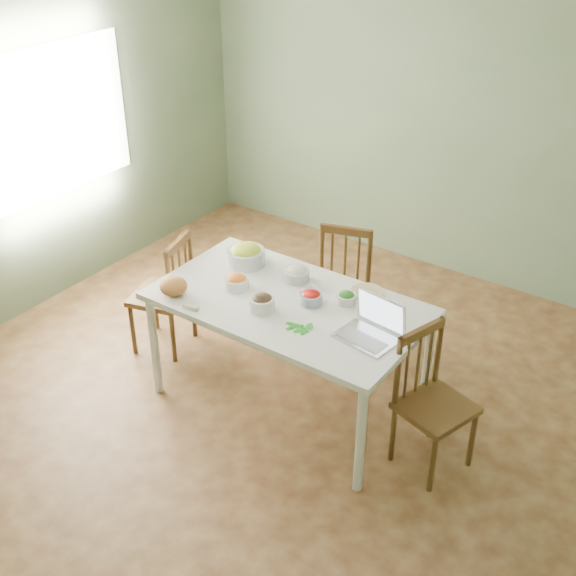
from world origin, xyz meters
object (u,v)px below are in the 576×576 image
Objects in this scene: chair_left at (161,292)px; chair_far at (338,296)px; dining_table at (288,353)px; chair_right at (436,405)px; bread_boule at (173,286)px; laptop at (367,322)px; bowl_squash at (246,255)px.

chair_far is at bearing 106.43° from chair_left.
chair_right is at bearing 1.14° from dining_table.
bread_boule reaches higher than dining_table.
laptop is (-0.46, -0.11, 0.49)m from chair_right.
chair_left is 0.76m from bread_boule.
chair_right is 2.64× the size of laptop.
bowl_squash is (0.14, 0.59, 0.02)m from bread_boule.
dining_table is 0.84m from laptop.
dining_table is 1.86× the size of chair_left.
chair_left is at bearing 107.40° from chair_right.
bread_boule is at bearing -160.44° from laptop.
laptop is at bearing 120.45° from chair_right.
bowl_squash is at bearing 172.31° from laptop.
laptop is at bearing 11.87° from bread_boule.
chair_far is 1.32m from bread_boule.
laptop reaches higher than dining_table.
bowl_squash reaches higher than chair_left.
dining_table is at bearing 28.22° from bread_boule.
chair_right is at bearing -7.45° from bowl_squash.
bowl_squash reaches higher than chair_right.
chair_left is 0.82m from bowl_squash.
bowl_squash is 0.76× the size of laptop.
bread_boule is 0.61m from bowl_squash.
chair_far reaches higher than chair_left.
dining_table is 6.61× the size of bowl_squash.
bowl_squash is (-0.53, 0.23, 0.50)m from dining_table.
chair_right is 5.14× the size of bread_boule.
chair_far is 2.73× the size of laptop.
bread_boule is at bearing 38.19° from chair_left.
bowl_squash is at bearing -150.88° from chair_far.
laptop reaches higher than chair_left.
bread_boule is (0.52, -0.37, 0.42)m from chair_left.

